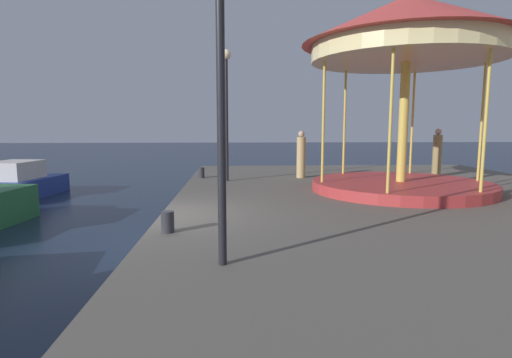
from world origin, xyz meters
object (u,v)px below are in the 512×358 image
object	(u,v)px
lamp_post_near_edge	(220,47)
person_by_the_water	(301,156)
carousel	(407,46)
motorboat_blue	(15,184)
bollard_south	(168,222)
lamp_post_mid_promenade	(226,93)
person_near_carousel	(437,154)
bollard_north	(201,173)

from	to	relation	value
lamp_post_near_edge	person_by_the_water	xyz separation A→B (m)	(2.73, 9.73, -2.19)
carousel	lamp_post_near_edge	world-z (taller)	carousel
carousel	person_by_the_water	distance (m)	5.45
motorboat_blue	bollard_south	size ratio (longest dim) A/B	10.98
bollard_south	person_by_the_water	bearing A→B (deg)	64.28
motorboat_blue	lamp_post_mid_promenade	world-z (taller)	lamp_post_mid_promenade
carousel	person_near_carousel	xyz separation A→B (m)	(2.88, 3.47, -3.41)
motorboat_blue	lamp_post_mid_promenade	bearing A→B (deg)	-9.91
lamp_post_mid_promenade	carousel	bearing A→B (deg)	-26.22
bollard_south	person_near_carousel	distance (m)	12.19
bollard_south	person_by_the_water	size ratio (longest dim) A/B	0.22
bollard_north	person_near_carousel	size ratio (longest dim) A/B	0.21
carousel	person_by_the_water	bearing A→B (deg)	126.52
motorboat_blue	carousel	world-z (taller)	carousel
motorboat_blue	person_near_carousel	distance (m)	16.52
lamp_post_near_edge	bollard_north	distance (m)	10.33
motorboat_blue	bollard_south	xyz separation A→B (m)	(7.28, -8.58, 0.47)
motorboat_blue	bollard_north	world-z (taller)	motorboat_blue
bollard_north	person_near_carousel	bearing A→B (deg)	-0.43
motorboat_blue	carousel	bearing A→B (deg)	-16.67
lamp_post_mid_promenade	bollard_north	bearing A→B (deg)	137.82
bollard_south	lamp_post_mid_promenade	bearing A→B (deg)	82.18
bollard_south	person_by_the_water	xyz separation A→B (m)	(3.81, 7.90, 0.64)
lamp_post_mid_promenade	bollard_south	bearing A→B (deg)	-97.82
person_by_the_water	person_near_carousel	world-z (taller)	person_near_carousel
carousel	bollard_south	size ratio (longest dim) A/B	15.37
lamp_post_mid_promenade	person_by_the_water	size ratio (longest dim) A/B	2.57
carousel	bollard_north	xyz separation A→B (m)	(-6.34, 3.54, -4.09)
lamp_post_mid_promenade	bollard_south	xyz separation A→B (m)	(-0.98, -7.14, -2.94)
carousel	bollard_south	bearing A→B (deg)	-144.46
lamp_post_mid_promenade	person_by_the_water	xyz separation A→B (m)	(2.82, 0.76, -2.29)
carousel	lamp_post_near_edge	size ratio (longest dim) A/B	1.38
bollard_south	bollard_north	xyz separation A→B (m)	(-0.02, 8.05, 0.00)
lamp_post_mid_promenade	bollard_south	world-z (taller)	lamp_post_mid_promenade
bollard_south	carousel	bearing A→B (deg)	35.54
bollard_north	person_near_carousel	world-z (taller)	person_near_carousel
motorboat_blue	person_near_carousel	size ratio (longest dim) A/B	2.34
carousel	person_by_the_water	xyz separation A→B (m)	(-2.51, 3.39, -3.45)
bollard_north	person_by_the_water	size ratio (longest dim) A/B	0.22
motorboat_blue	person_by_the_water	size ratio (longest dim) A/B	2.44
motorboat_blue	lamp_post_near_edge	distance (m)	13.75
carousel	bollard_south	xyz separation A→B (m)	(-6.32, -4.51, -4.09)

